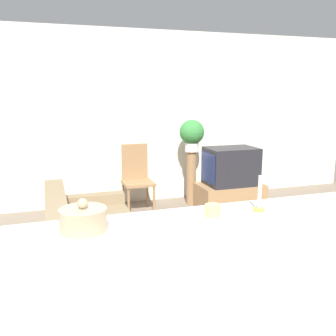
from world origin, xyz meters
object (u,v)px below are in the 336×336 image
Objects in this scene: couch at (91,243)px; wooden_chair at (137,175)px; television at (231,166)px; decorative_bowl at (83,219)px; potted_plant at (192,134)px.

couch is 1.63× the size of wooden_chair.
television is 0.70× the size of wooden_chair.
decorative_bowl is at bearing -108.02° from wooden_chair.
television is 3.39m from decorative_bowl.
decorative_bowl is (-1.99, -3.38, -0.03)m from potted_plant.
potted_plant reaches higher than wooden_chair.
wooden_chair is at bearing 143.34° from television.
potted_plant reaches higher than television.
couch is at bearing -155.74° from television.
wooden_chair is (0.90, 1.75, 0.25)m from couch.
couch is 6.25× the size of decorative_bowl.
potted_plant is at bearing 0.61° from wooden_chair.
television is at bearing -36.66° from wooden_chair.
decorative_bowl is (-2.22, -2.53, 0.33)m from television.
decorative_bowl is at bearing -96.93° from couch.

